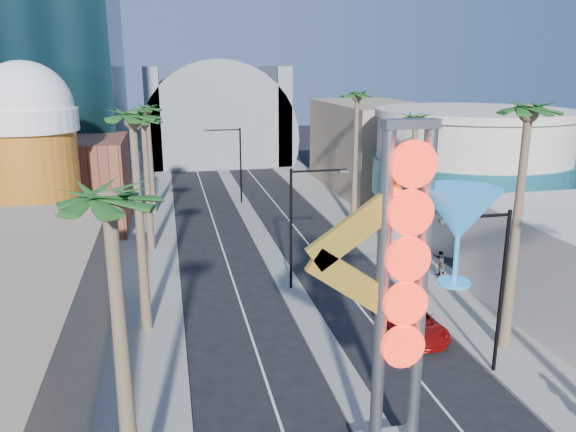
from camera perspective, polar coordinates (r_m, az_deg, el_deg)
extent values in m
cube|color=gray|center=(50.27, -14.14, -1.65)|extent=(5.00, 100.00, 0.15)
cube|color=gray|center=(53.00, 6.82, -0.43)|extent=(5.00, 100.00, 0.15)
cube|color=gray|center=(53.63, -3.88, -0.17)|extent=(1.60, 84.00, 0.15)
cube|color=brown|center=(52.92, -21.38, 2.97)|extent=(10.00, 10.00, 8.00)
cube|color=#A08167|center=(66.17, 8.65, 6.96)|extent=(10.00, 20.00, 10.00)
cylinder|color=#B35B17|center=(45.21, -24.24, 2.06)|extent=(6.40, 6.40, 10.00)
cylinder|color=white|center=(44.43, -24.99, 8.85)|extent=(7.00, 7.00, 1.60)
sphere|color=white|center=(44.37, -25.11, 9.88)|extent=(6.60, 6.60, 6.60)
cylinder|color=beige|center=(50.96, 17.94, 4.00)|extent=(16.00, 16.00, 10.00)
cylinder|color=teal|center=(50.96, 17.94, 4.00)|extent=(16.60, 16.60, 3.00)
cylinder|color=beige|center=(50.28, 18.43, 9.93)|extent=(16.60, 16.60, 0.60)
cylinder|color=slate|center=(86.14, -7.31, 8.19)|extent=(22.00, 16.00, 22.00)
cube|color=slate|center=(85.53, -13.48, 9.88)|extent=(2.00, 16.00, 14.00)
cube|color=slate|center=(87.08, -1.37, 10.36)|extent=(2.00, 16.00, 14.00)
cylinder|color=slate|center=(19.14, 9.46, -8.69)|extent=(0.44, 0.44, 12.00)
cylinder|color=slate|center=(19.68, 13.30, -8.22)|extent=(0.44, 0.44, 12.00)
cube|color=slate|center=(17.91, 12.39, 9.14)|extent=(1.80, 0.50, 0.30)
cylinder|color=#FD2916|center=(17.76, 12.64, 5.16)|extent=(1.50, 0.25, 1.50)
cylinder|color=#FD2916|center=(18.08, 12.36, 0.32)|extent=(1.50, 0.25, 1.50)
cylinder|color=#FD2916|center=(18.52, 12.09, -4.32)|extent=(1.50, 0.25, 1.50)
cylinder|color=#FD2916|center=(19.09, 11.83, -8.72)|extent=(1.50, 0.25, 1.50)
cylinder|color=#FD2916|center=(19.75, 11.59, -12.84)|extent=(1.50, 0.25, 1.50)
cube|color=gold|center=(17.92, 7.15, -1.07)|extent=(3.47, 0.25, 2.80)
cube|color=gold|center=(18.57, 6.95, -7.00)|extent=(3.47, 0.25, 2.80)
cone|color=#2687D9|center=(19.29, 17.04, 0.16)|extent=(2.60, 2.60, 1.80)
cylinder|color=#2687D9|center=(19.74, 16.68, -4.33)|extent=(0.16, 0.16, 1.60)
cylinder|color=#2687D9|center=(20.02, 16.51, -6.50)|extent=(1.10, 1.10, 0.12)
cylinder|color=black|center=(35.51, 0.30, -1.53)|extent=(0.18, 0.18, 8.00)
cube|color=black|center=(35.05, 3.20, 4.62)|extent=(3.60, 0.12, 0.12)
cube|color=slate|center=(35.52, 5.69, 4.54)|extent=(0.60, 0.25, 0.18)
cylinder|color=black|center=(58.58, -4.82, 5.05)|extent=(0.18, 0.18, 8.00)
cube|color=black|center=(57.84, -6.69, 8.67)|extent=(3.60, 0.12, 0.12)
cube|color=slate|center=(57.72, -8.29, 8.51)|extent=(0.60, 0.25, 0.18)
cylinder|color=black|center=(27.68, 20.85, -7.47)|extent=(0.18, 0.18, 8.00)
cube|color=black|center=(25.67, 18.60, -0.04)|extent=(3.24, 0.12, 0.12)
cube|color=slate|center=(25.00, 15.74, -0.45)|extent=(0.60, 0.25, 0.18)
cylinder|color=brown|center=(17.70, -16.33, -15.77)|extent=(0.40, 0.40, 10.50)
sphere|color=#174316|center=(15.73, -17.72, 0.95)|extent=(2.40, 2.40, 2.40)
cylinder|color=brown|center=(30.44, -14.77, -1.45)|extent=(0.40, 0.40, 11.50)
sphere|color=#174316|center=(29.38, -15.52, 9.37)|extent=(2.40, 2.40, 2.40)
cylinder|color=brown|center=(44.20, -14.06, 2.68)|extent=(0.40, 0.40, 10.00)
sphere|color=#174316|center=(43.45, -14.48, 9.13)|extent=(2.40, 2.40, 2.40)
cylinder|color=brown|center=(55.99, -13.77, 5.24)|extent=(0.40, 0.40, 10.00)
sphere|color=#174316|center=(55.40, -14.10, 10.34)|extent=(2.40, 2.40, 2.40)
cylinder|color=brown|center=(29.57, 22.07, -2.05)|extent=(0.40, 0.40, 12.00)
sphere|color=#174316|center=(28.51, 23.27, 9.56)|extent=(2.40, 2.40, 2.40)
cylinder|color=brown|center=(39.86, 12.41, 1.82)|extent=(0.40, 0.40, 10.50)
sphere|color=#174316|center=(39.02, 12.84, 9.34)|extent=(2.40, 2.40, 2.40)
cylinder|color=brown|center=(50.69, 6.84, 5.43)|extent=(0.40, 0.40, 11.50)
sphere|color=#174316|center=(50.06, 7.05, 11.93)|extent=(2.40, 2.40, 2.40)
imported|color=#960C0B|center=(31.60, 12.48, -10.43)|extent=(2.70, 5.36, 1.46)
imported|color=gray|center=(40.14, 15.16, -4.60)|extent=(0.93, 0.78, 1.68)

